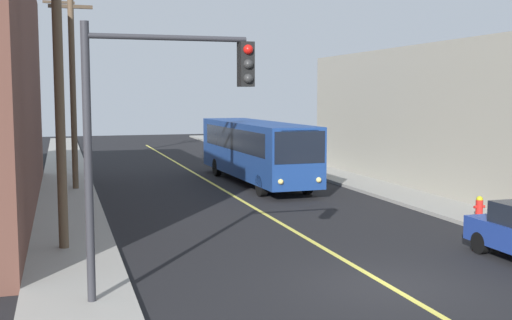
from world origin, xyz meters
name	(u,v)px	position (x,y,z in m)	size (l,w,h in m)	color
ground_plane	(388,285)	(0.00, 0.00, 0.00)	(120.00, 120.00, 0.00)	black
sidewalk_left	(70,222)	(-7.25, 10.00, 0.07)	(2.50, 90.00, 0.15)	gray
sidewalk_right	(424,202)	(7.25, 10.00, 0.07)	(2.50, 90.00, 0.15)	gray
lane_stripe_center	(230,194)	(0.00, 15.00, 0.01)	(0.16, 60.00, 0.01)	#D8CC4C
building_right_warehouse	(497,117)	(14.49, 14.73, 3.48)	(12.00, 20.32, 6.95)	gray
city_bus	(255,149)	(2.20, 18.06, 1.82)	(2.88, 12.21, 3.20)	navy
utility_pole_near	(57,27)	(-7.49, 5.70, 6.53)	(2.40, 0.28, 11.69)	brown
utility_pole_mid	(72,72)	(-6.87, 17.89, 5.68)	(2.40, 0.28, 10.06)	brown
utility_pole_far	(61,63)	(-7.35, 30.51, 6.66)	(2.40, 0.28, 11.95)	brown
traffic_signal_left_corner	(160,109)	(-5.41, 0.45, 4.30)	(3.75, 0.48, 6.00)	#2D2D33
fire_hydrant	(479,207)	(6.85, 5.75, 0.58)	(0.44, 0.26, 0.84)	red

